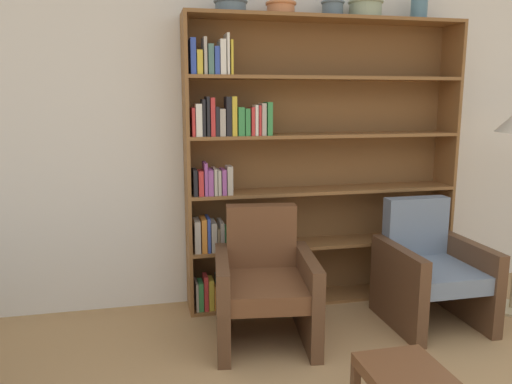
# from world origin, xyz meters

# --- Properties ---
(wall_back) EXTENTS (12.00, 0.06, 2.75)m
(wall_back) POSITION_xyz_m (0.00, 2.80, 1.38)
(wall_back) COLOR silver
(wall_back) RESTS_ON ground
(bookshelf) EXTENTS (2.12, 0.30, 2.17)m
(bookshelf) POSITION_xyz_m (-0.05, 2.63, 1.07)
(bookshelf) COLOR brown
(bookshelf) RESTS_ON ground
(bowl_terracotta) EXTENTS (0.24, 0.24, 0.09)m
(bowl_terracotta) POSITION_xyz_m (-0.58, 2.61, 2.22)
(bowl_terracotta) COLOR slate
(bowl_terracotta) RESTS_ON bookshelf
(bowl_slate) EXTENTS (0.22, 0.22, 0.09)m
(bowl_slate) POSITION_xyz_m (-0.21, 2.61, 2.22)
(bowl_slate) COLOR #C67547
(bowl_slate) RESTS_ON bookshelf
(bowl_copper) EXTENTS (0.17, 0.17, 0.11)m
(bowl_copper) POSITION_xyz_m (0.18, 2.61, 2.23)
(bowl_copper) COLOR slate
(bowl_copper) RESTS_ON bookshelf
(bowl_stoneware) EXTENTS (0.26, 0.26, 0.13)m
(bowl_stoneware) POSITION_xyz_m (0.43, 2.61, 2.24)
(bowl_stoneware) COLOR gray
(bowl_stoneware) RESTS_ON bookshelf
(vase_tall) EXTENTS (0.12, 0.12, 0.21)m
(vase_tall) POSITION_xyz_m (0.87, 2.61, 2.26)
(vase_tall) COLOR slate
(vase_tall) RESTS_ON bookshelf
(armchair_leather) EXTENTS (0.72, 0.76, 0.86)m
(armchair_leather) POSITION_xyz_m (-0.47, 2.05, 0.38)
(armchair_leather) COLOR brown
(armchair_leather) RESTS_ON ground
(armchair_cushioned) EXTENTS (0.64, 0.68, 0.86)m
(armchair_cushioned) POSITION_xyz_m (0.75, 2.05, 0.38)
(armchair_cushioned) COLOR brown
(armchair_cushioned) RESTS_ON ground
(footstool) EXTENTS (0.37, 0.37, 0.35)m
(footstool) POSITION_xyz_m (-0.06, 0.94, 0.29)
(footstool) COLOR brown
(footstool) RESTS_ON ground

